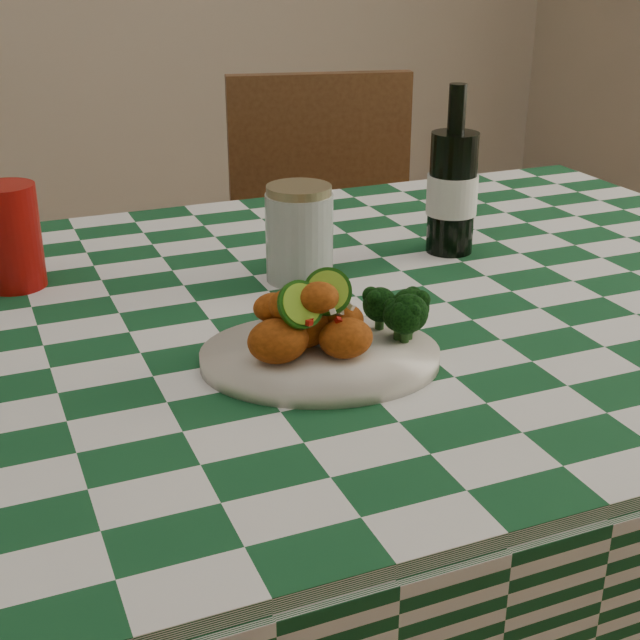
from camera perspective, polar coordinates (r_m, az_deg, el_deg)
name	(u,v)px	position (r m, az deg, el deg)	size (l,w,h in m)	color
dining_table	(289,551)	(1.37, -1.98, -14.59)	(1.66, 1.06, 0.79)	#144B26
plate	(320,357)	(1.01, 0.00, -2.40)	(0.27, 0.21, 0.02)	silver
fried_chicken_pile	(315,317)	(0.99, -0.31, 0.18)	(0.13, 0.09, 0.08)	#AF4B10
broccoli_side	(397,311)	(1.04, 4.92, 0.59)	(0.07, 0.07, 0.05)	black
red_tumbler	(10,237)	(1.29, -19.21, 5.06)	(0.08, 0.08, 0.14)	#970B08
ketchup_bottle	(310,228)	(1.27, -0.67, 5.91)	(0.06, 0.06, 0.14)	#630B04
mason_jar	(299,233)	(1.24, -1.33, 5.57)	(0.09, 0.09, 0.14)	#B2BCBA
beer_bottle	(453,170)	(1.36, 8.53, 9.45)	(0.08, 0.08, 0.25)	black
wooden_chair_right	(334,296)	(2.05, 0.91, 1.53)	(0.43, 0.45, 0.95)	#472814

